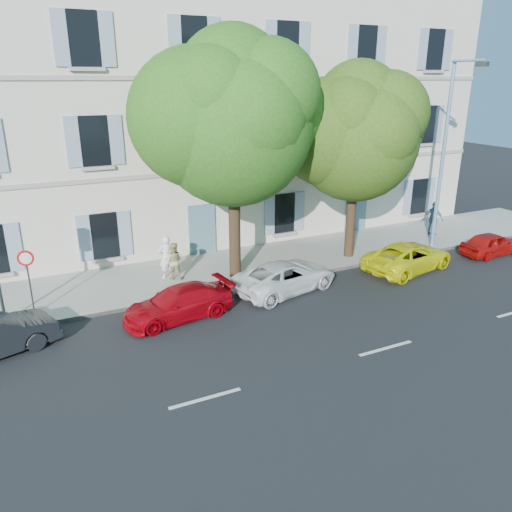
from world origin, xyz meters
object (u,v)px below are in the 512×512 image
pedestrian_a (166,257)px  car_white_coupe (285,276)px  car_red_coupe (178,303)px  car_yellow_supercar (408,257)px  pedestrian_c (434,219)px  pedestrian_b (174,261)px  car_red_hatchback (492,244)px  tree_right (356,139)px  road_sign (27,269)px  tree_left (233,127)px  street_lamp (447,147)px

pedestrian_a → car_white_coupe: bearing=136.6°
car_red_coupe → car_yellow_supercar: bearing=82.9°
car_red_coupe → car_white_coupe: (4.55, 0.51, 0.04)m
pedestrian_c → pedestrian_a: bearing=69.0°
pedestrian_b → car_red_hatchback: bearing=-164.2°
car_white_coupe → tree_right: 6.93m
road_sign → car_yellow_supercar: bearing=-7.6°
tree_left → road_sign: size_ratio=3.96×
car_white_coupe → pedestrian_b: (-3.69, 2.78, 0.32)m
car_red_coupe → tree_right: tree_right is taller
tree_left → pedestrian_b: 5.88m
car_yellow_supercar → tree_left: size_ratio=0.47×
car_yellow_supercar → car_red_hatchback: car_yellow_supercar is taller
road_sign → tree_left: bearing=2.3°
street_lamp → car_red_hatchback: bearing=-42.4°
tree_right → pedestrian_c: tree_right is taller
tree_right → pedestrian_b: size_ratio=5.32×
car_yellow_supercar → pedestrian_b: bearing=60.4°
car_red_hatchback → road_sign: size_ratio=1.37×
tree_left → road_sign: tree_left is taller
tree_right → pedestrian_a: size_ratio=4.62×
car_white_coupe → pedestrian_a: pedestrian_a is taller
car_white_coupe → tree_right: size_ratio=0.53×
car_red_hatchback → pedestrian_b: pedestrian_b is taller
car_yellow_supercar → pedestrian_a: bearing=59.4°
car_yellow_supercar → street_lamp: (3.08, 1.54, 4.40)m
street_lamp → pedestrian_b: street_lamp is taller
road_sign → street_lamp: 18.43m
car_red_coupe → road_sign: bearing=-123.6°
tree_right → road_sign: size_ratio=3.48×
street_lamp → tree_left: bearing=175.6°
street_lamp → pedestrian_b: (-12.73, 1.58, -4.09)m
car_red_coupe → car_red_hatchback: bearing=82.0°
car_white_coupe → road_sign: 9.36m
car_red_coupe → pedestrian_b: (0.86, 3.30, 0.36)m
car_white_coupe → street_lamp: street_lamp is taller
car_white_coupe → tree_right: bearing=-78.5°
car_white_coupe → pedestrian_a: 4.99m
car_yellow_supercar → car_red_coupe: bearing=79.3°
car_red_coupe → tree_left: size_ratio=0.42×
car_red_hatchback → street_lamp: street_lamp is taller
car_yellow_supercar → tree_left: bearing=60.6°
car_red_hatchback → tree_right: (-6.43, 2.54, 4.93)m
car_yellow_supercar → street_lamp: street_lamp is taller
pedestrian_a → pedestrian_b: size_ratio=1.15×
car_white_coupe → road_sign: (-9.12, 1.67, 1.26)m
car_white_coupe → tree_left: bearing=20.6°
car_red_coupe → car_red_hatchback: 15.47m
road_sign → car_red_hatchback: bearing=-6.2°
pedestrian_a → pedestrian_b: (0.23, -0.26, -0.12)m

